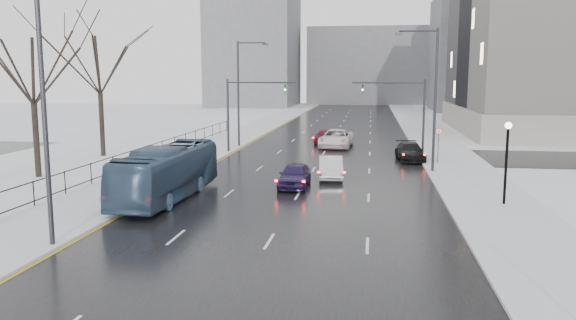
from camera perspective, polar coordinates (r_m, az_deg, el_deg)
The scene contains 24 objects.
road at distance 60.46m, azimuth 4.54°, elevation 2.12°, with size 16.00×150.00×0.04m, color black.
cross_road at distance 48.59m, azimuth 3.58°, elevation 0.55°, with size 130.00×10.00×0.04m, color black.
sidewalk_left at distance 62.05m, azimuth -5.18°, elevation 2.33°, with size 5.00×150.00×0.16m, color silver.
sidewalk_right at distance 60.67m, azimuth 14.49°, elevation 1.95°, with size 5.00×150.00×0.16m, color silver.
park_strip at distance 64.93m, azimuth -13.37°, elevation 2.39°, with size 14.00×150.00×0.12m, color white.
tree_park_d at distance 40.93m, azimuth -23.98°, elevation -1.72°, with size 8.75×8.75×12.50m, color black, non-canonical shape.
tree_park_e at distance 49.71m, azimuth -18.24°, elevation 0.29°, with size 9.45×9.45×13.50m, color black, non-canonical shape.
iron_fence at distance 34.95m, azimuth -20.90°, elevation -1.68°, with size 0.06×70.00×1.30m.
streetlight_r_mid at distance 40.18m, azimuth 14.42°, elevation 6.64°, with size 2.95×0.25×10.00m.
streetlight_l_near at distance 23.41m, azimuth -23.08°, elevation 5.03°, with size 2.95×0.25×10.00m.
streetlight_l_far at distance 53.37m, azimuth -4.84°, elevation 7.29°, with size 2.95×0.25×10.00m.
lamppost_r_mid at distance 30.99m, azimuth 21.35°, elevation 0.86°, with size 0.36×0.36×4.28m.
mast_signal_right at distance 48.14m, azimuth 12.38°, elevation 5.18°, with size 6.10×0.33×6.50m.
mast_signal_left at distance 49.35m, azimuth -4.92°, elevation 5.43°, with size 6.10×0.33×6.50m.
no_uturn_sign at distance 44.48m, azimuth 15.06°, elevation 2.49°, with size 0.60×0.06×2.70m.
bldg_far_right at distance 117.50m, azimuth 20.51°, elevation 10.09°, with size 24.00×20.00×22.00m, color slate.
bldg_far_left at distance 127.83m, azimuth -3.42°, elevation 11.79°, with size 18.00×22.00×28.00m, color slate.
bldg_far_center at distance 139.97m, azimuth 8.51°, elevation 9.38°, with size 30.00×18.00×18.00m, color slate.
bus at distance 31.62m, azimuth -12.12°, elevation -1.24°, with size 2.46×10.50×2.92m, color #37516C.
sedan_center_near at distance 34.20m, azimuth 0.68°, elevation -1.55°, with size 1.73×4.31×1.47m, color #211642.
sedan_right_near at distance 37.24m, azimuth 4.37°, elevation -0.76°, with size 1.53×4.38×1.44m, color silver.
sedan_right_cross at distance 53.35m, azimuth 4.92°, elevation 2.19°, with size 2.82×6.11×1.70m, color white.
sedan_right_far at distance 45.99m, azimuth 12.30°, elevation 0.84°, with size 2.00×4.91×1.42m, color black.
sedan_center_far at distance 56.62m, azimuth 3.78°, elevation 2.45°, with size 1.72×4.28×1.46m, color maroon.
Camera 1 is at (4.03, 0.05, 6.78)m, focal length 35.00 mm.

